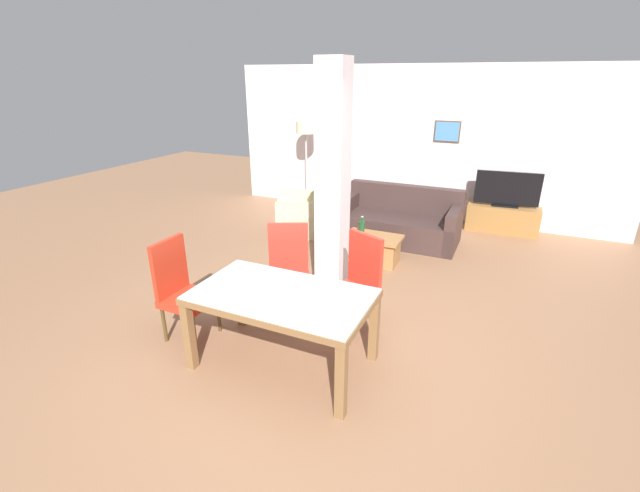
% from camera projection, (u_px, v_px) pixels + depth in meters
% --- Properties ---
extents(ground_plane, '(18.00, 18.00, 0.00)m').
position_uv_depth(ground_plane, '(284.00, 362.00, 4.02)').
color(ground_plane, '#94694A').
extents(back_wall, '(7.20, 0.09, 2.70)m').
position_uv_depth(back_wall, '(417.00, 144.00, 7.75)').
color(back_wall, silver).
rests_on(back_wall, ground_plane).
extents(divider_pillar, '(0.31, 0.32, 2.70)m').
position_uv_depth(divider_pillar, '(333.00, 186.00, 4.82)').
color(divider_pillar, silver).
rests_on(divider_pillar, ground_plane).
extents(dining_table, '(1.57, 0.92, 0.74)m').
position_uv_depth(dining_table, '(282.00, 308.00, 3.81)').
color(dining_table, brown).
rests_on(dining_table, ground_plane).
extents(dining_chair_far_left, '(0.61, 0.61, 1.03)m').
position_uv_depth(dining_chair_far_left, '(288.00, 269.00, 4.67)').
color(dining_chair_far_left, red).
rests_on(dining_chair_far_left, ground_plane).
extents(dining_chair_head_left, '(0.46, 0.46, 1.03)m').
position_uv_depth(dining_chair_head_left, '(181.00, 287.00, 4.27)').
color(dining_chair_head_left, red).
rests_on(dining_chair_head_left, ground_plane).
extents(dining_chair_far_right, '(0.61, 0.61, 1.03)m').
position_uv_depth(dining_chair_far_right, '(357.00, 281.00, 4.40)').
color(dining_chair_far_right, red).
rests_on(dining_chair_far_right, ground_plane).
extents(sofa, '(1.88, 0.92, 0.84)m').
position_uv_depth(sofa, '(399.00, 223.00, 6.93)').
color(sofa, '#402E2B').
rests_on(sofa, ground_plane).
extents(armchair, '(1.15, 1.16, 0.82)m').
position_uv_depth(armchair, '(305.00, 216.00, 7.25)').
color(armchair, beige).
rests_on(armchair, ground_plane).
extents(coffee_table, '(0.79, 0.47, 0.40)m').
position_uv_depth(coffee_table, '(373.00, 249.00, 6.11)').
color(coffee_table, '#AA7340').
rests_on(coffee_table, ground_plane).
extents(bottle, '(0.08, 0.08, 0.26)m').
position_uv_depth(bottle, '(362.00, 227.00, 6.09)').
color(bottle, '#194C23').
rests_on(bottle, coffee_table).
extents(tv_stand, '(1.16, 0.40, 0.45)m').
position_uv_depth(tv_stand, '(502.00, 219.00, 7.30)').
color(tv_stand, '#A37139').
rests_on(tv_stand, ground_plane).
extents(tv_screen, '(1.02, 0.24, 0.58)m').
position_uv_depth(tv_screen, '(507.00, 190.00, 7.11)').
color(tv_screen, black).
rests_on(tv_screen, tv_stand).
extents(floor_lamp, '(0.37, 0.37, 1.71)m').
position_uv_depth(floor_lamp, '(306.00, 135.00, 8.09)').
color(floor_lamp, '#B7B7BC').
rests_on(floor_lamp, ground_plane).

